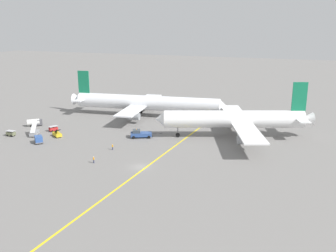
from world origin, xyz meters
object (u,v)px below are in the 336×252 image
Objects in this scene: gse_belt_loader_portside at (57,134)px; gse_baggage_cart_near_cluster at (11,133)px; gse_stair_truck_yellow at (34,132)px; ground_crew_ramp_agent_by_cones at (112,147)px; gse_baggage_cart_trailing at (53,129)px; airliner_at_gate_left at (146,103)px; airliner_being_pushed at (235,119)px; ground_crew_marshaller_foreground at (94,160)px; pushback_tug at (140,134)px; gse_fuel_bowser_stubby at (35,122)px; gse_container_dolly_flat at (39,139)px.

gse_belt_loader_portside reaches higher than gse_baggage_cart_near_cluster.
gse_stair_truck_yellow is 3.01× the size of ground_crew_ramp_agent_by_cones.
gse_baggage_cart_trailing is at bearing 44.68° from gse_baggage_cart_near_cluster.
airliner_at_gate_left reaches higher than gse_belt_loader_portside.
ground_crew_marshaller_foreground is at bearing -130.34° from airliner_being_pushed.
gse_baggage_cart_near_cluster is (-6.62, -2.85, -0.16)m from gse_stair_truck_yellow.
pushback_tug is 39.13m from gse_fuel_bowser_stubby.
gse_stair_truck_yellow is (-31.82, -9.57, -0.15)m from pushback_tug.
ground_crew_ramp_agent_by_cones is (23.10, 2.14, -0.33)m from gse_container_dolly_flat.
gse_baggage_cart_trailing is 12.53m from gse_container_dolly_flat.
airliner_at_gate_left is 33.92× the size of ground_crew_marshaller_foreground.
airliner_at_gate_left is 1.28× the size of airliner_being_pushed.
airliner_at_gate_left is 41.92m from gse_stair_truck_yellow.
gse_baggage_cart_near_cluster is 38.14m from ground_crew_marshaller_foreground.
gse_baggage_cart_trailing is at bearing 136.06° from gse_belt_loader_portside.
airliner_being_pushed is at bearing 13.68° from gse_baggage_cart_trailing.
gse_stair_truck_yellow is at bearing 23.30° from gse_baggage_cart_near_cluster.
gse_container_dolly_flat is at bearing -154.00° from airliner_being_pushed.
gse_fuel_bowser_stubby is (-66.14, -10.52, -4.31)m from airliner_being_pushed.
pushback_tug is 5.33× the size of ground_crew_marshaller_foreground.
gse_belt_loader_portside reaches higher than gse_container_dolly_flat.
gse_fuel_bowser_stubby is at bearing -139.58° from airliner_at_gate_left.
gse_fuel_bowser_stubby is at bearing -170.96° from airliner_being_pushed.
ground_crew_marshaller_foreground reaches higher than gse_baggage_cart_near_cluster.
gse_stair_truck_yellow is at bearing -123.07° from airliner_at_gate_left.
gse_fuel_bowser_stubby is (-30.07, -25.61, -3.78)m from airliner_at_gate_left.
gse_container_dolly_flat reaches higher than gse_baggage_cart_trailing.
airliner_being_pushed is 28.36× the size of ground_crew_ramp_agent_by_cones.
gse_baggage_cart_near_cluster is (-38.44, -12.42, -0.31)m from pushback_tug.
gse_baggage_cart_near_cluster is (-29.38, -37.82, -4.25)m from airliner_at_gate_left.
ground_crew_ramp_agent_by_cones is at bearing -1.30° from gse_baggage_cart_near_cluster.
gse_baggage_cart_trailing is at bearing -18.05° from gse_fuel_bowser_stubby.
pushback_tug is at bearing 30.95° from gse_container_dolly_flat.
ground_crew_ramp_agent_by_cones is 0.93× the size of ground_crew_marshaller_foreground.
airliner_at_gate_left reaches higher than pushback_tug.
gse_belt_loader_portside is (-24.51, -8.06, -0.35)m from pushback_tug.
airliner_being_pushed is 16.91× the size of gse_baggage_cart_near_cluster.
ground_crew_ramp_agent_by_cones is (36.60, -13.02, -0.48)m from gse_fuel_bowser_stubby.
gse_container_dolly_flat is (3.70, -11.96, 0.31)m from gse_baggage_cart_trailing.
gse_baggage_cart_near_cluster is at bearing -86.80° from gse_fuel_bowser_stubby.
pushback_tug reaches higher than gse_baggage_cart_near_cluster.
pushback_tug is at bearing 0.32° from gse_fuel_bowser_stubby.
pushback_tug is 2.97× the size of gse_baggage_cart_trailing.
pushback_tug is 29.89m from gse_container_dolly_flat.
ground_crew_ramp_agent_by_cones is (-2.53, -13.24, -0.33)m from pushback_tug.
airliner_at_gate_left is at bearing 65.21° from gse_belt_loader_portside.
airliner_at_gate_left is 21.67× the size of gse_baggage_cart_near_cluster.
pushback_tug is at bearing -159.12° from airliner_being_pushed.
ground_crew_ramp_agent_by_cones is at bearing -80.40° from airliner_at_gate_left.
pushback_tug is at bearing 6.63° from gse_baggage_cart_trailing.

